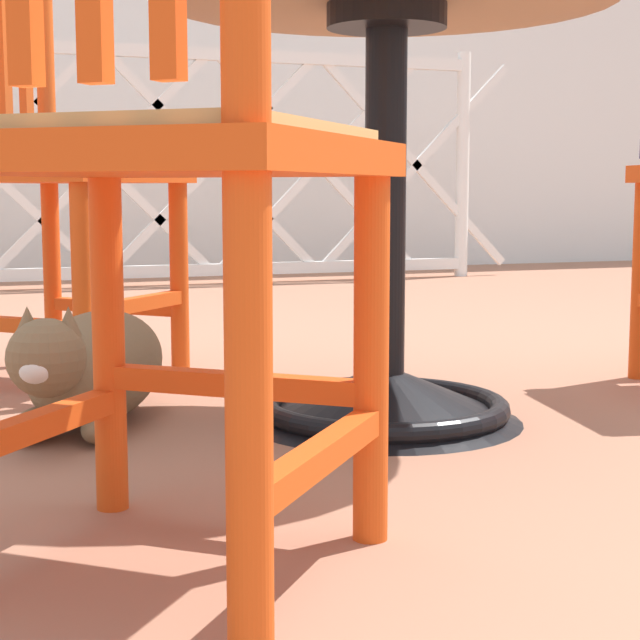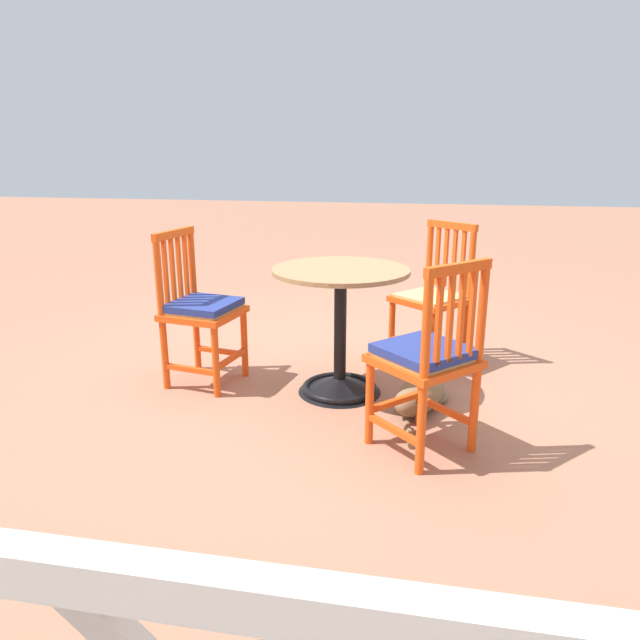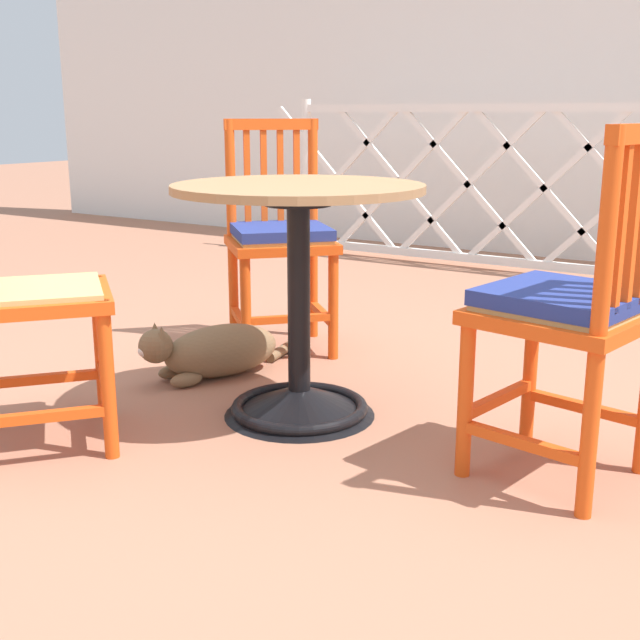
# 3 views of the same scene
# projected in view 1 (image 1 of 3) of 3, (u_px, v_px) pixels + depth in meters

# --- Properties ---
(ground_plane) EXTENTS (24.00, 24.00, 0.00)m
(ground_plane) POSITION_uv_depth(u_px,v_px,m) (512.00, 443.00, 1.64)
(ground_plane) COLOR #A36B51
(lattice_fence_panel) EXTENTS (3.76, 0.06, 1.02)m
(lattice_fence_panel) POSITION_uv_depth(u_px,v_px,m) (101.00, 162.00, 4.21)
(lattice_fence_panel) COLOR white
(lattice_fence_panel) RESTS_ON ground_plane
(cafe_table) EXTENTS (0.76, 0.76, 0.73)m
(cafe_table) POSITION_uv_depth(u_px,v_px,m) (385.00, 258.00, 1.76)
(cafe_table) COLOR black
(cafe_table) RESTS_ON ground_plane
(orange_chair_at_corner) EXTENTS (0.56, 0.56, 0.91)m
(orange_chair_at_corner) POSITION_uv_depth(u_px,v_px,m) (146.00, 154.00, 1.01)
(orange_chair_at_corner) COLOR #E04C14
(orange_chair_at_corner) RESTS_ON ground_plane
(orange_chair_near_fence) EXTENTS (0.57, 0.57, 0.91)m
(orange_chair_near_fence) POSITION_uv_depth(u_px,v_px,m) (54.00, 167.00, 2.13)
(orange_chair_near_fence) COLOR #E04C14
(orange_chair_near_fence) RESTS_ON ground_plane
(tabby_cat) EXTENTS (0.37, 0.73, 0.23)m
(tabby_cat) POSITION_uv_depth(u_px,v_px,m) (91.00, 370.00, 1.76)
(tabby_cat) COLOR brown
(tabby_cat) RESTS_ON ground_plane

